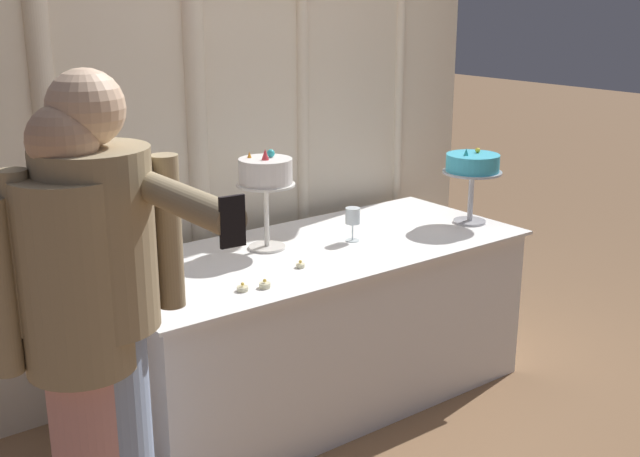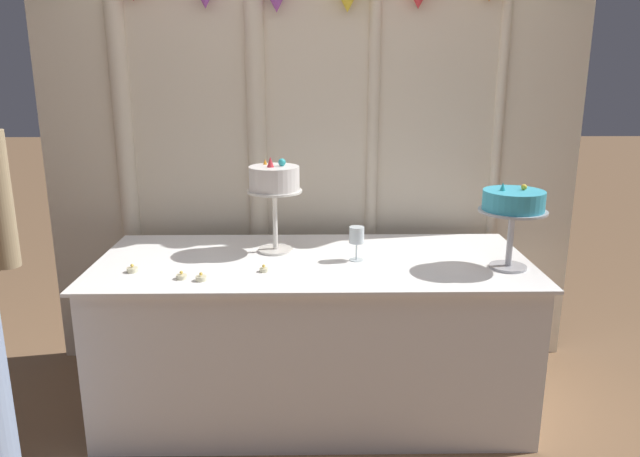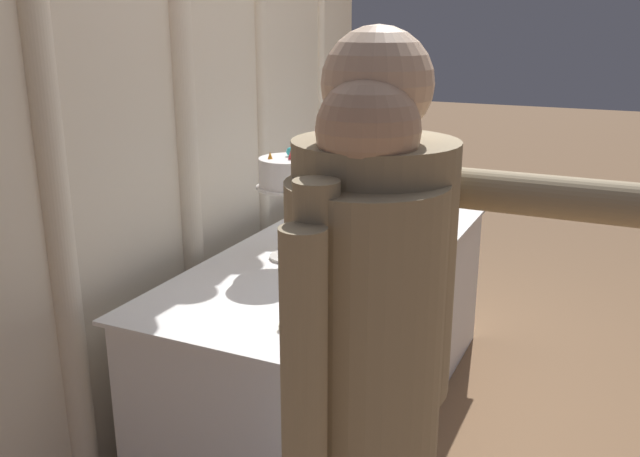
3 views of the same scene
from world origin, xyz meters
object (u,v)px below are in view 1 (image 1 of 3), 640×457
object	(u,v)px
tealight_far_left	(178,295)
wine_glass	(353,217)
guest_man_pink_jacket	(104,327)
cake_display_nearleft	(266,176)
tealight_far_right	(300,265)
tealight_near_right	(265,285)
cake_table	(317,325)
tealight_near_left	(243,288)
guest_man_dark_suit	(83,348)
cake_display_nearright	(472,167)

from	to	relation	value
tealight_far_left	wine_glass	bearing A→B (deg)	8.76
wine_glass	guest_man_pink_jacket	size ratio (longest dim) A/B	0.09
cake_display_nearleft	tealight_far_right	distance (m)	0.44
cake_display_nearleft	guest_man_pink_jacket	size ratio (longest dim) A/B	0.28
cake_display_nearleft	guest_man_pink_jacket	bearing A→B (deg)	-144.89
guest_man_pink_jacket	tealight_near_right	bearing A→B (deg)	23.62
cake_table	cake_display_nearleft	bearing A→B (deg)	143.85
guest_man_pink_jacket	tealight_near_left	bearing A→B (deg)	27.70
guest_man_dark_suit	tealight_far_right	bearing A→B (deg)	23.02
tealight_near_right	wine_glass	bearing A→B (deg)	21.72
wine_glass	cake_display_nearright	bearing A→B (deg)	-10.50
cake_table	wine_glass	distance (m)	0.52
tealight_far_left	tealight_far_right	world-z (taller)	tealight_far_left
tealight_near_right	tealight_far_left	bearing A→B (deg)	160.32
tealight_far_right	tealight_far_left	bearing A→B (deg)	179.54
tealight_near_left	guest_man_dark_suit	distance (m)	0.87
cake_table	cake_display_nearleft	world-z (taller)	cake_display_nearleft
cake_display_nearright	tealight_far_right	bearing A→B (deg)	-178.22
cake_table	tealight_far_right	xyz separation A→B (m)	(-0.21, -0.17, 0.38)
wine_glass	tealight_near_left	distance (m)	0.79
cake_table	tealight_near_right	world-z (taller)	tealight_near_right
cake_display_nearleft	tealight_far_left	xyz separation A→B (m)	(-0.60, -0.30, -0.32)
cake_display_nearright	guest_man_dark_suit	world-z (taller)	guest_man_dark_suit
tealight_far_left	tealight_near_right	distance (m)	0.33
cake_display_nearright	wine_glass	size ratio (longest dim) A/B	2.43
cake_table	wine_glass	size ratio (longest dim) A/B	12.53
guest_man_dark_suit	tealight_near_right	bearing A→B (deg)	22.91
cake_table	tealight_near_right	distance (m)	0.66
cake_display_nearleft	tealight_near_left	xyz separation A→B (m)	(-0.37, -0.38, -0.32)
cake_display_nearleft	guest_man_dark_suit	xyz separation A→B (m)	(-1.14, -0.77, -0.20)
cake_display_nearright	guest_man_dark_suit	distance (m)	2.24
cake_display_nearleft	cake_display_nearright	xyz separation A→B (m)	(1.03, -0.27, -0.05)
cake_table	tealight_near_left	bearing A→B (deg)	-155.17
cake_table	cake_display_nearright	xyz separation A→B (m)	(0.85, -0.14, 0.65)
tealight_far_right	guest_man_pink_jacket	size ratio (longest dim) A/B	0.02
cake_table	tealight_far_left	bearing A→B (deg)	-168.00
tealight_near_left	cake_display_nearright	bearing A→B (deg)	4.78
cake_display_nearright	tealight_far_left	size ratio (longest dim) A/B	8.14
wine_glass	tealight_far_left	xyz separation A→B (m)	(-0.97, -0.15, -0.10)
cake_table	tealight_far_right	size ratio (longest dim) A/B	51.67
tealight_far_left	tealight_near_left	world-z (taller)	tealight_far_left
cake_display_nearright	tealight_far_right	world-z (taller)	cake_display_nearright
cake_table	cake_display_nearright	distance (m)	1.08
tealight_far_left	tealight_far_right	distance (m)	0.56
guest_man_pink_jacket	guest_man_dark_suit	distance (m)	0.09
wine_glass	tealight_far_right	bearing A→B (deg)	-159.34
cake_table	guest_man_dark_suit	bearing A→B (deg)	-154.14
tealight_near_left	guest_man_dark_suit	world-z (taller)	guest_man_dark_suit
cake_display_nearright	tealight_near_left	xyz separation A→B (m)	(-1.40, -0.12, -0.27)
tealight_near_left	tealight_far_right	size ratio (longest dim) A/B	1.18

